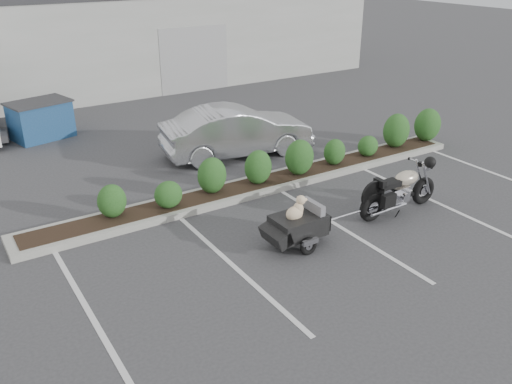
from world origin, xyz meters
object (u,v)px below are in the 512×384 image
pet_trailer (297,224)px  sedan (237,131)px  dumpster (41,119)px  motorcycle (400,191)px

pet_trailer → sedan: bearing=71.6°
pet_trailer → dumpster: 10.04m
sedan → dumpster: sedan is taller
motorcycle → pet_trailer: size_ratio=1.26×
sedan → motorcycle: bearing=-158.5°
pet_trailer → sedan: 5.37m
motorcycle → sedan: size_ratio=0.53×
pet_trailer → sedan: size_ratio=0.42×
pet_trailer → dumpster: bearing=105.1°
pet_trailer → dumpster: size_ratio=0.90×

